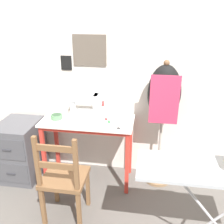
# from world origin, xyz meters

# --- Properties ---
(ground_plane) EXTENTS (14.00, 14.00, 0.00)m
(ground_plane) POSITION_xyz_m (0.00, 0.00, 0.00)
(ground_plane) COLOR #5B5651
(wall_back) EXTENTS (10.00, 0.07, 2.55)m
(wall_back) POSITION_xyz_m (-0.00, 0.52, 1.28)
(wall_back) COLOR silver
(wall_back) RESTS_ON ground_plane
(sewing_table) EXTENTS (1.00, 0.46, 0.77)m
(sewing_table) POSITION_xyz_m (0.00, 0.22, 0.65)
(sewing_table) COLOR silver
(sewing_table) RESTS_ON ground_plane
(sewing_machine) EXTENTS (0.36, 0.16, 0.30)m
(sewing_machine) POSITION_xyz_m (0.00, 0.28, 0.90)
(sewing_machine) COLOR white
(sewing_machine) RESTS_ON sewing_table
(fabric_bowl) EXTENTS (0.13, 0.13, 0.05)m
(fabric_bowl) POSITION_xyz_m (-0.34, 0.20, 0.80)
(fabric_bowl) COLOR #56895B
(fabric_bowl) RESTS_ON sewing_table
(scissors) EXTENTS (0.14, 0.05, 0.01)m
(scissors) POSITION_xyz_m (0.40, 0.07, 0.77)
(scissors) COLOR silver
(scissors) RESTS_ON sewing_table
(thread_spool_near_machine) EXTENTS (0.04, 0.04, 0.03)m
(thread_spool_near_machine) POSITION_xyz_m (0.20, 0.26, 0.78)
(thread_spool_near_machine) COLOR red
(thread_spool_near_machine) RESTS_ON sewing_table
(thread_spool_mid_table) EXTENTS (0.04, 0.04, 0.03)m
(thread_spool_mid_table) POSITION_xyz_m (0.25, 0.19, 0.78)
(thread_spool_mid_table) COLOR green
(thread_spool_mid_table) RESTS_ON sewing_table
(wooden_chair) EXTENTS (0.40, 0.38, 0.94)m
(wooden_chair) POSITION_xyz_m (-0.08, -0.40, 0.45)
(wooden_chair) COLOR brown
(wooden_chair) RESTS_ON ground_plane
(filing_cabinet) EXTENTS (0.43, 0.54, 0.69)m
(filing_cabinet) POSITION_xyz_m (-0.82, 0.18, 0.34)
(filing_cabinet) COLOR #4C4C51
(filing_cabinet) RESTS_ON ground_plane
(dress_form) EXTENTS (0.34, 0.32, 1.42)m
(dress_form) POSITION_xyz_m (0.80, 0.34, 1.01)
(dress_form) COLOR #846647
(dress_form) RESTS_ON ground_plane
(ironing_board) EXTENTS (1.16, 0.37, 0.89)m
(ironing_board) POSITION_xyz_m (1.18, -0.68, 0.84)
(ironing_board) COLOR #ADB2B7
(ironing_board) RESTS_ON ground_plane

